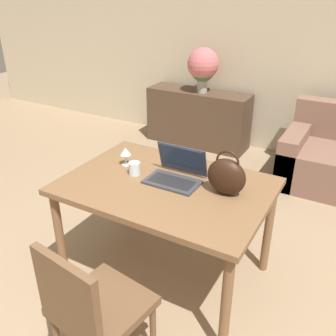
% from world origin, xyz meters
% --- Properties ---
extents(wall_back, '(10.00, 0.06, 2.70)m').
position_xyz_m(wall_back, '(0.00, 3.40, 1.35)').
color(wall_back, beige).
rests_on(wall_back, ground_plane).
extents(dining_table, '(1.35, 0.95, 0.77)m').
position_xyz_m(dining_table, '(-0.12, 0.71, 0.69)').
color(dining_table, brown).
rests_on(dining_table, ground_plane).
extents(chair, '(0.50, 0.50, 0.88)m').
position_xyz_m(chair, '(-0.05, -0.17, 0.50)').
color(chair, brown).
rests_on(chair, ground_plane).
extents(sideboard, '(1.34, 0.40, 0.72)m').
position_xyz_m(sideboard, '(-1.01, 3.11, 0.36)').
color(sideboard, '#4C3828').
rests_on(sideboard, ground_plane).
extents(laptop, '(0.36, 0.28, 0.22)m').
position_xyz_m(laptop, '(-0.09, 0.80, 0.83)').
color(laptop, '#38383D').
rests_on(laptop, dining_table).
extents(drinking_glass, '(0.08, 0.08, 0.09)m').
position_xyz_m(drinking_glass, '(-0.38, 0.72, 0.82)').
color(drinking_glass, silver).
rests_on(drinking_glass, dining_table).
extents(wine_glass, '(0.08, 0.08, 0.14)m').
position_xyz_m(wine_glass, '(-0.51, 0.81, 0.87)').
color(wine_glass, silver).
rests_on(wine_glass, dining_table).
extents(handbag, '(0.25, 0.13, 0.30)m').
position_xyz_m(handbag, '(0.27, 0.78, 0.90)').
color(handbag, black).
rests_on(handbag, dining_table).
extents(flower_vase, '(0.38, 0.38, 0.55)m').
position_xyz_m(flower_vase, '(-0.95, 3.06, 1.04)').
color(flower_vase, '#9E998E').
rests_on(flower_vase, sideboard).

